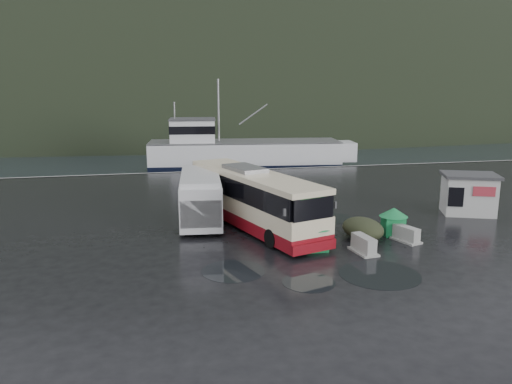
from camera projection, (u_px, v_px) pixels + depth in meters
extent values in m
plane|color=black|center=(277.00, 236.00, 24.93)|extent=(160.00, 160.00, 0.00)
cube|color=black|center=(172.00, 114.00, 130.10)|extent=(300.00, 180.00, 0.02)
cube|color=#999993|center=(221.00, 171.00, 44.05)|extent=(160.00, 0.60, 1.50)
ellipsoid|color=black|center=(178.00, 99.00, 266.01)|extent=(780.00, 540.00, 570.00)
cylinder|color=black|center=(380.00, 274.00, 19.89)|extent=(3.25, 3.25, 0.01)
cylinder|color=black|center=(309.00, 282.00, 19.10)|extent=(2.06, 2.06, 0.01)
cylinder|color=black|center=(333.00, 218.00, 28.29)|extent=(2.43, 2.43, 0.01)
cylinder|color=black|center=(233.00, 271.00, 20.27)|extent=(2.62, 2.62, 0.01)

